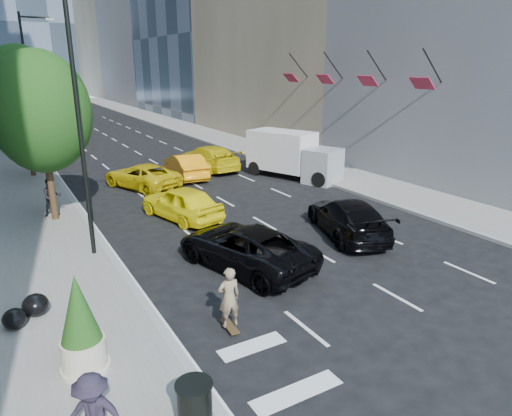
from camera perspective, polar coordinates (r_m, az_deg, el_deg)
ground at (r=17.21m, az=5.10°, el=-6.30°), size 160.00×160.00×0.00m
sidewalk_right at (r=47.40m, az=-6.01°, el=9.12°), size 4.00×120.00×0.15m
lamp_near at (r=17.07m, az=-20.95°, el=12.65°), size 2.13×0.22×10.00m
lamp_far at (r=34.93m, az=-26.26°, el=13.96°), size 2.13×0.22×10.00m
tree_near at (r=21.97m, az=-25.31°, el=10.77°), size 4.20×4.20×7.46m
tree_mid at (r=31.90m, az=-27.26°, el=12.75°), size 4.50×4.50×7.99m
tree_far at (r=44.90m, az=-28.31°, el=12.56°), size 3.90×3.90×6.92m
traffic_signal at (r=52.93m, az=-27.82°, el=12.66°), size 2.48×0.53×5.20m
facade_flags at (r=30.22m, az=11.30°, el=15.79°), size 1.85×13.30×2.05m
skateboarder at (r=12.51m, az=-3.37°, el=-11.57°), size 0.66×0.46×1.72m
black_sedan_lincoln at (r=16.20m, az=-1.37°, el=-4.87°), size 3.91×5.95×1.52m
black_sedan_mercedes at (r=19.60m, az=11.39°, el=-1.13°), size 3.81×5.79×1.56m
taxi_a at (r=21.49m, az=-9.30°, el=0.67°), size 2.96×4.94×1.57m
taxi_b at (r=29.39m, az=-8.79°, el=5.24°), size 2.01×4.84×1.56m
taxi_c at (r=27.51m, az=-14.07°, el=3.91°), size 4.04×5.57×1.41m
taxi_d at (r=31.60m, az=-5.95°, el=6.28°), size 2.83×5.84×1.64m
city_bus at (r=44.99m, az=-22.64°, el=9.67°), size 6.25×13.31×3.61m
box_truck at (r=29.11m, az=4.53°, el=6.65°), size 4.20×6.40×2.88m
pedestrian_a at (r=23.19m, az=-24.13°, el=1.25°), size 0.93×0.75×1.78m
trash_can at (r=9.61m, az=-7.64°, el=-23.49°), size 0.67×0.67×1.00m
planter_shrub at (r=11.33m, az=-21.09°, el=-13.61°), size 1.01×1.01×2.41m
garbage_bags at (r=14.39m, az=-26.68°, el=-11.34°), size 1.24×1.19×0.61m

